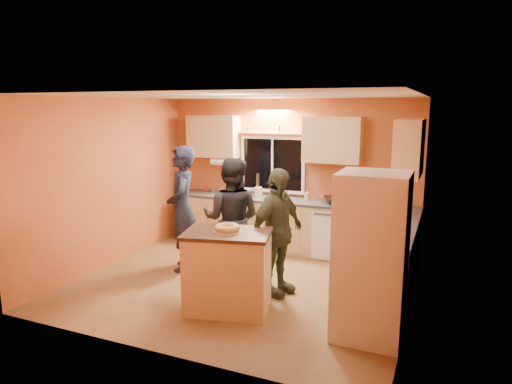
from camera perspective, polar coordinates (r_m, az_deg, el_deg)
The scene contains 14 objects.
ground at distance 6.57m, azimuth -1.84°, elevation -11.36°, with size 4.50×4.50×0.00m, color brown.
room_shell at distance 6.48m, azimuth 0.57°, elevation 3.16°, with size 4.54×4.04×2.61m.
back_counter at distance 7.92m, azimuth 3.42°, elevation -4.08°, with size 4.23×0.62×0.90m.
right_counter at distance 6.38m, azimuth 16.40°, elevation -8.18°, with size 0.62×1.84×0.90m.
refrigerator at distance 5.02m, azimuth 14.18°, elevation -7.81°, with size 0.72×0.70×1.80m, color silver.
island at distance 5.62m, azimuth -3.55°, elevation -9.77°, with size 1.16×0.92×0.99m.
bundt_pastry at distance 5.46m, azimuth -3.61°, elevation -4.52°, with size 0.31×0.31×0.09m, color tan.
person_left at distance 6.97m, azimuth -9.23°, elevation -2.06°, with size 0.69×0.45×1.89m, color black.
person_center at distance 6.52m, azimuth -3.08°, elevation -3.40°, with size 0.86×0.67×1.76m, color black.
person_right at distance 5.99m, azimuth 2.63°, elevation -5.05°, with size 0.99×0.41×1.69m, color #2A311F.
mixing_bowl at distance 7.60m, azimuth 9.95°, elevation -0.99°, with size 0.41×0.41×0.10m, color black.
utensil_crock at distance 7.99m, azimuth 0.28°, elevation -0.01°, with size 0.14×0.14×0.17m, color beige.
potted_plant at distance 5.85m, azimuth 16.32°, elevation -3.75°, with size 0.27×0.24×0.30m, color gray.
red_box at distance 6.97m, azimuth 17.43°, elevation -2.51°, with size 0.16×0.12×0.07m, color #A9301A.
Camera 1 is at (2.58, -5.52, 2.46)m, focal length 32.00 mm.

